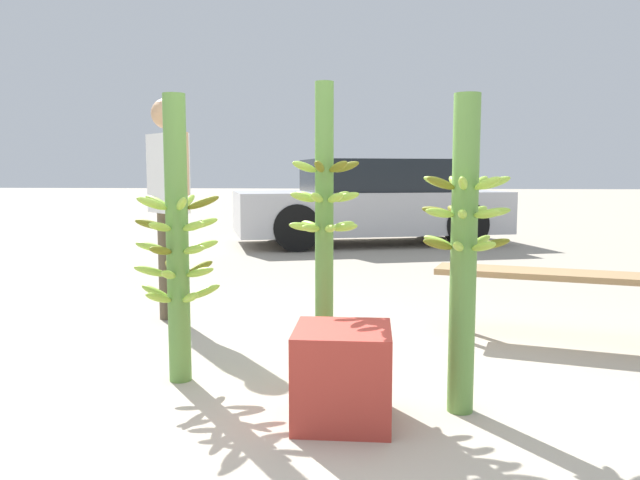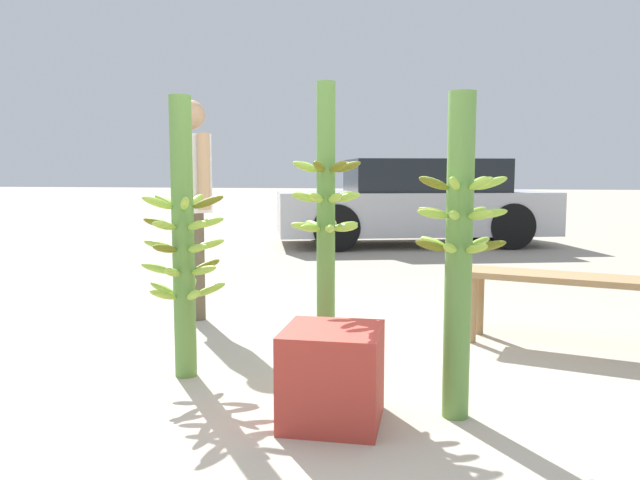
{
  "view_description": "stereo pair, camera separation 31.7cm",
  "coord_description": "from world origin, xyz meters",
  "px_view_note": "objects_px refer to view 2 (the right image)",
  "views": [
    {
      "loc": [
        0.28,
        -2.8,
        1.11
      ],
      "look_at": [
        0.01,
        0.34,
        0.77
      ],
      "focal_mm": 35.0,
      "sensor_mm": 36.0,
      "label": 1
    },
    {
      "loc": [
        0.59,
        -2.76,
        1.11
      ],
      "look_at": [
        0.01,
        0.34,
        0.77
      ],
      "focal_mm": 35.0,
      "sensor_mm": 36.0,
      "label": 2
    }
  ],
  "objects_px": {
    "banana_stalk_center": "(326,225)",
    "produce_crate": "(332,375)",
    "banana_stalk_left": "(183,241)",
    "parked_car": "(415,203)",
    "vendor_person": "(192,187)",
    "banana_stalk_right": "(459,250)",
    "market_bench": "(577,288)"
  },
  "relations": [
    {
      "from": "banana_stalk_center",
      "to": "produce_crate",
      "type": "distance_m",
      "value": 0.83
    },
    {
      "from": "banana_stalk_left",
      "to": "produce_crate",
      "type": "bearing_deg",
      "value": -28.29
    },
    {
      "from": "parked_car",
      "to": "produce_crate",
      "type": "relative_size",
      "value": 10.38
    },
    {
      "from": "banana_stalk_left",
      "to": "vendor_person",
      "type": "bearing_deg",
      "value": 110.08
    },
    {
      "from": "banana_stalk_left",
      "to": "produce_crate",
      "type": "xyz_separation_m",
      "value": [
        0.9,
        -0.48,
        -0.53
      ]
    },
    {
      "from": "parked_car",
      "to": "banana_stalk_left",
      "type": "bearing_deg",
      "value": 155.1
    },
    {
      "from": "banana_stalk_right",
      "to": "produce_crate",
      "type": "height_order",
      "value": "banana_stalk_right"
    },
    {
      "from": "vendor_person",
      "to": "market_bench",
      "type": "relative_size",
      "value": 1.06
    },
    {
      "from": "banana_stalk_center",
      "to": "produce_crate",
      "type": "height_order",
      "value": "banana_stalk_center"
    },
    {
      "from": "banana_stalk_center",
      "to": "banana_stalk_right",
      "type": "relative_size",
      "value": 1.08
    },
    {
      "from": "banana_stalk_center",
      "to": "parked_car",
      "type": "distance_m",
      "value": 6.57
    },
    {
      "from": "vendor_person",
      "to": "banana_stalk_right",
      "type": "bearing_deg",
      "value": -175.22
    },
    {
      "from": "banana_stalk_left",
      "to": "vendor_person",
      "type": "distance_m",
      "value": 1.42
    },
    {
      "from": "market_bench",
      "to": "banana_stalk_right",
      "type": "bearing_deg",
      "value": -106.05
    },
    {
      "from": "vendor_person",
      "to": "produce_crate",
      "type": "bearing_deg",
      "value": 172.59
    },
    {
      "from": "banana_stalk_right",
      "to": "market_bench",
      "type": "bearing_deg",
      "value": 58.28
    },
    {
      "from": "produce_crate",
      "to": "banana_stalk_left",
      "type": "bearing_deg",
      "value": 151.71
    },
    {
      "from": "banana_stalk_right",
      "to": "produce_crate",
      "type": "bearing_deg",
      "value": -163.04
    },
    {
      "from": "banana_stalk_center",
      "to": "banana_stalk_right",
      "type": "bearing_deg",
      "value": -28.58
    },
    {
      "from": "banana_stalk_right",
      "to": "parked_car",
      "type": "xyz_separation_m",
      "value": [
        -0.43,
        6.92,
        -0.13
      ]
    },
    {
      "from": "market_bench",
      "to": "parked_car",
      "type": "distance_m",
      "value": 5.8
    },
    {
      "from": "banana_stalk_left",
      "to": "banana_stalk_center",
      "type": "bearing_deg",
      "value": 3.46
    },
    {
      "from": "banana_stalk_center",
      "to": "banana_stalk_right",
      "type": "distance_m",
      "value": 0.76
    },
    {
      "from": "banana_stalk_left",
      "to": "market_bench",
      "type": "bearing_deg",
      "value": 22.93
    },
    {
      "from": "banana_stalk_right",
      "to": "produce_crate",
      "type": "xyz_separation_m",
      "value": [
        -0.54,
        -0.17,
        -0.55
      ]
    },
    {
      "from": "banana_stalk_center",
      "to": "market_bench",
      "type": "bearing_deg",
      "value": 31.69
    },
    {
      "from": "banana_stalk_center",
      "to": "banana_stalk_right",
      "type": "xyz_separation_m",
      "value": [
        0.67,
        -0.36,
        -0.07
      ]
    },
    {
      "from": "parked_car",
      "to": "banana_stalk_right",
      "type": "bearing_deg",
      "value": 167.34
    },
    {
      "from": "banana_stalk_center",
      "to": "market_bench",
      "type": "xyz_separation_m",
      "value": [
        1.44,
        0.89,
        -0.44
      ]
    },
    {
      "from": "banana_stalk_left",
      "to": "produce_crate",
      "type": "relative_size",
      "value": 3.55
    },
    {
      "from": "market_bench",
      "to": "parked_car",
      "type": "xyz_separation_m",
      "value": [
        -1.2,
        5.67,
        0.25
      ]
    },
    {
      "from": "banana_stalk_left",
      "to": "parked_car",
      "type": "distance_m",
      "value": 6.68
    }
  ]
}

